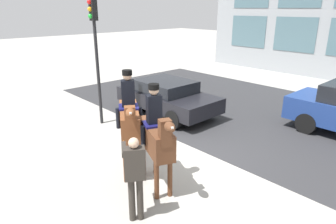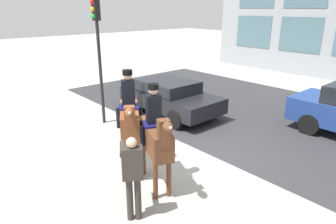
{
  "view_description": "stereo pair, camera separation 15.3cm",
  "coord_description": "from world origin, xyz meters",
  "views": [
    {
      "loc": [
        5.28,
        -5.61,
        4.0
      ],
      "look_at": [
        0.25,
        -0.97,
        1.61
      ],
      "focal_mm": 32.0,
      "sensor_mm": 36.0,
      "label": 1
    },
    {
      "loc": [
        5.38,
        -5.49,
        4.0
      ],
      "look_at": [
        0.25,
        -0.97,
        1.61
      ],
      "focal_mm": 32.0,
      "sensor_mm": 36.0,
      "label": 2
    }
  ],
  "objects": [
    {
      "name": "street_car_near_lane",
      "position": [
        -3.01,
        2.0,
        0.72
      ],
      "size": [
        4.16,
        2.02,
        1.34
      ],
      "color": "black",
      "rests_on": "ground_plane"
    },
    {
      "name": "road_surface",
      "position": [
        0.0,
        4.75,
        0.0
      ],
      "size": [
        18.6,
        8.5,
        0.01
      ],
      "color": "#2D2D30",
      "rests_on": "ground_plane"
    },
    {
      "name": "mounted_horse_lead",
      "position": [
        -0.43,
        -1.64,
        1.39
      ],
      "size": [
        1.79,
        1.33,
        2.6
      ],
      "rotation": [
        0.0,
        0.0,
        -0.58
      ],
      "color": "brown",
      "rests_on": "ground_plane"
    },
    {
      "name": "traffic_light",
      "position": [
        -3.88,
        -0.46,
        2.87
      ],
      "size": [
        0.24,
        0.29,
        4.31
      ],
      "color": "black",
      "rests_on": "ground_plane"
    },
    {
      "name": "pedestrian_bystander",
      "position": [
        1.2,
        -2.71,
        1.05
      ],
      "size": [
        0.91,
        0.48,
        1.77
      ],
      "rotation": [
        0.0,
        0.0,
        2.56
      ],
      "color": "#332D28",
      "rests_on": "ground_plane"
    },
    {
      "name": "mounted_horse_companion",
      "position": [
        0.57,
        -1.62,
        1.28
      ],
      "size": [
        1.84,
        1.03,
        2.45
      ],
      "rotation": [
        0.0,
        0.0,
        -0.4
      ],
      "color": "#59331E",
      "rests_on": "ground_plane"
    },
    {
      "name": "ground_plane",
      "position": [
        0.0,
        0.0,
        0.0
      ],
      "size": [
        80.0,
        80.0,
        0.0
      ],
      "primitive_type": "plane",
      "color": "#9E9B93"
    }
  ]
}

